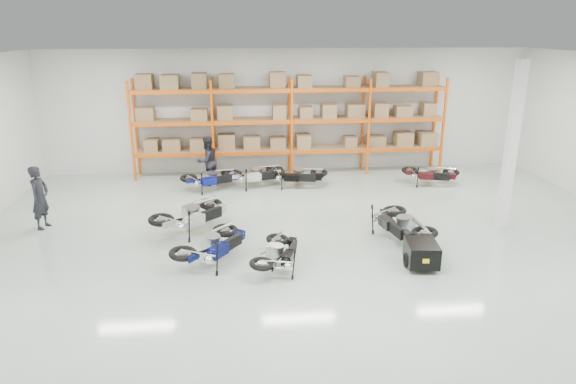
{
  "coord_description": "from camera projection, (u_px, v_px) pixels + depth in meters",
  "views": [
    {
      "loc": [
        -1.91,
        -11.98,
        5.27
      ],
      "look_at": [
        -0.65,
        0.79,
        1.1
      ],
      "focal_mm": 32.0,
      "sensor_mm": 36.0,
      "label": 1
    }
  ],
  "objects": [
    {
      "name": "room",
      "position": [
        318.0,
        156.0,
        12.45
      ],
      "size": [
        18.0,
        18.0,
        18.0
      ],
      "color": "#ADC1B1",
      "rests_on": "ground"
    },
    {
      "name": "pallet_rack",
      "position": [
        290.0,
        113.0,
        18.55
      ],
      "size": [
        11.28,
        0.98,
        3.62
      ],
      "color": "#E7570C",
      "rests_on": "ground"
    },
    {
      "name": "structural_column",
      "position": [
        511.0,
        147.0,
        13.41
      ],
      "size": [
        0.25,
        0.25,
        4.5
      ],
      "primitive_type": "cube",
      "color": "white",
      "rests_on": "ground"
    },
    {
      "name": "moto_blue_centre",
      "position": [
        213.0,
        239.0,
        11.83
      ],
      "size": [
        1.85,
        2.06,
        1.21
      ],
      "primitive_type": null,
      "rotation": [
        0.0,
        -0.09,
        2.51
      ],
      "color": "#070D4C",
      "rests_on": "ground"
    },
    {
      "name": "moto_silver_left",
      "position": [
        192.0,
        210.0,
        13.62
      ],
      "size": [
        2.12,
        2.08,
        1.29
      ],
      "primitive_type": null,
      "rotation": [
        0.0,
        -0.09,
        2.32
      ],
      "color": "#ABADB1",
      "rests_on": "ground"
    },
    {
      "name": "moto_black_far_left",
      "position": [
        279.0,
        248.0,
        11.53
      ],
      "size": [
        1.29,
        1.8,
        1.06
      ],
      "primitive_type": null,
      "rotation": [
        0.0,
        -0.09,
        2.81
      ],
      "color": "black",
      "rests_on": "ground"
    },
    {
      "name": "moto_touring_right",
      "position": [
        401.0,
        219.0,
        13.08
      ],
      "size": [
        1.27,
        2.05,
        1.24
      ],
      "primitive_type": null,
      "rotation": [
        0.0,
        -0.09,
        0.18
      ],
      "color": "black",
      "rests_on": "ground"
    },
    {
      "name": "trailer",
      "position": [
        421.0,
        253.0,
        11.64
      ],
      "size": [
        0.78,
        1.46,
        0.6
      ],
      "rotation": [
        0.0,
        0.0,
        -0.12
      ],
      "color": "black",
      "rests_on": "ground"
    },
    {
      "name": "moto_back_a",
      "position": [
        211.0,
        174.0,
        17.16
      ],
      "size": [
        1.92,
        1.41,
        1.12
      ],
      "primitive_type": null,
      "rotation": [
        0.0,
        -0.09,
        1.93
      ],
      "color": "navy",
      "rests_on": "ground"
    },
    {
      "name": "moto_back_b",
      "position": [
        256.0,
        170.0,
        17.52
      ],
      "size": [
        1.99,
        1.35,
        1.18
      ],
      "primitive_type": null,
      "rotation": [
        0.0,
        -0.09,
        1.84
      ],
      "color": "silver",
      "rests_on": "ground"
    },
    {
      "name": "moto_back_c",
      "position": [
        297.0,
        171.0,
        17.46
      ],
      "size": [
        1.89,
        1.16,
        1.14
      ],
      "primitive_type": null,
      "rotation": [
        0.0,
        -0.09,
        1.4
      ],
      "color": "black",
      "rests_on": "ground"
    },
    {
      "name": "moto_back_d",
      "position": [
        431.0,
        170.0,
        17.68
      ],
      "size": [
        1.84,
        1.25,
        1.09
      ],
      "primitive_type": null,
      "rotation": [
        0.0,
        -0.09,
        1.3
      ],
      "color": "#3C0C11",
      "rests_on": "ground"
    },
    {
      "name": "person_left",
      "position": [
        40.0,
        198.0,
        13.78
      ],
      "size": [
        0.55,
        0.71,
        1.74
      ],
      "primitive_type": "imported",
      "rotation": [
        0.0,
        0.0,
        1.34
      ],
      "color": "black",
      "rests_on": "ground"
    },
    {
      "name": "person_back",
      "position": [
        207.0,
        161.0,
        17.57
      ],
      "size": [
        1.04,
        1.02,
        1.7
      ],
      "primitive_type": "imported",
      "rotation": [
        0.0,
        0.0,
        3.85
      ],
      "color": "black",
      "rests_on": "ground"
    }
  ]
}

